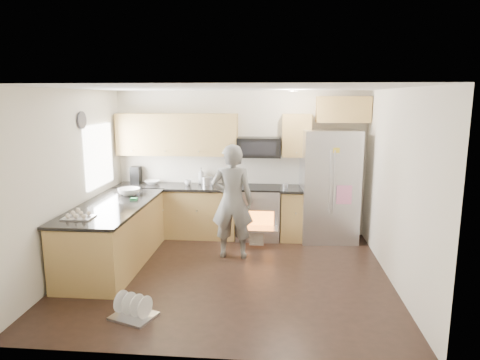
# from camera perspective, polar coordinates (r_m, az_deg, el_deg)

# --- Properties ---
(ground) EXTENTS (4.50, 4.50, 0.00)m
(ground) POSITION_cam_1_polar(r_m,az_deg,el_deg) (6.24, -1.61, -12.47)
(ground) COLOR black
(ground) RESTS_ON ground
(room_shell) EXTENTS (4.54, 4.04, 2.62)m
(room_shell) POSITION_cam_1_polar(r_m,az_deg,el_deg) (5.80, -2.04, 2.97)
(room_shell) COLOR silver
(room_shell) RESTS_ON ground
(back_cabinet_run) EXTENTS (4.45, 0.64, 2.50)m
(back_cabinet_run) POSITION_cam_1_polar(r_m,az_deg,el_deg) (7.69, -4.47, -0.45)
(back_cabinet_run) COLOR #A48141
(back_cabinet_run) RESTS_ON ground
(peninsula) EXTENTS (0.96, 2.36, 1.04)m
(peninsula) POSITION_cam_1_polar(r_m,az_deg,el_deg) (6.72, -16.47, -6.96)
(peninsula) COLOR #A48141
(peninsula) RESTS_ON ground
(stove_range) EXTENTS (0.76, 0.97, 1.79)m
(stove_range) POSITION_cam_1_polar(r_m,az_deg,el_deg) (7.60, 2.46, -2.78)
(stove_range) COLOR #B7B7BC
(stove_range) RESTS_ON ground
(refrigerator) EXTENTS (1.00, 0.81, 1.94)m
(refrigerator) POSITION_cam_1_polar(r_m,az_deg,el_deg) (7.59, 11.76, -0.74)
(refrigerator) COLOR #B7B7BC
(refrigerator) RESTS_ON ground
(person) EXTENTS (0.66, 0.43, 1.79)m
(person) POSITION_cam_1_polar(r_m,az_deg,el_deg) (6.62, -1.04, -2.89)
(person) COLOR slate
(person) RESTS_ON ground
(dish_rack) EXTENTS (0.57, 0.51, 0.29)m
(dish_rack) POSITION_cam_1_polar(r_m,az_deg,el_deg) (5.26, -14.03, -16.57)
(dish_rack) COLOR #B7B7BC
(dish_rack) RESTS_ON ground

